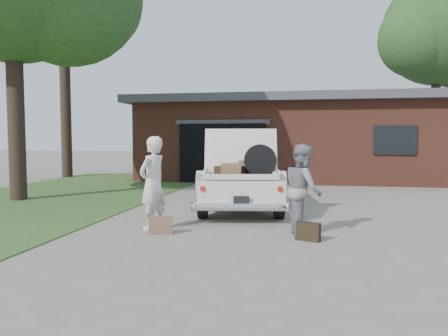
# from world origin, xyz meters

# --- Properties ---
(ground) EXTENTS (90.00, 90.00, 0.00)m
(ground) POSITION_xyz_m (0.00, 0.00, 0.00)
(ground) COLOR gray
(ground) RESTS_ON ground
(grass_strip) EXTENTS (6.00, 16.00, 0.02)m
(grass_strip) POSITION_xyz_m (-5.50, 3.00, 0.01)
(grass_strip) COLOR #2D4C1E
(grass_strip) RESTS_ON ground
(house) EXTENTS (12.80, 7.80, 3.30)m
(house) POSITION_xyz_m (0.98, 11.47, 1.67)
(house) COLOR brown
(house) RESTS_ON ground
(tree_right) EXTENTS (6.01, 5.22, 9.46)m
(tree_right) POSITION_xyz_m (7.74, 15.28, 6.55)
(tree_right) COLOR #38281E
(tree_right) RESTS_ON ground
(sedan) EXTENTS (2.53, 4.89, 1.88)m
(sedan) POSITION_xyz_m (-0.01, 2.73, 0.69)
(sedan) COLOR beige
(sedan) RESTS_ON ground
(woman_left) EXTENTS (0.60, 0.73, 1.72)m
(woman_left) POSITION_xyz_m (-1.20, -0.12, 0.86)
(woman_left) COLOR silver
(woman_left) RESTS_ON ground
(woman_right) EXTENTS (0.76, 0.89, 1.59)m
(woman_right) POSITION_xyz_m (1.53, -0.04, 0.79)
(woman_right) COLOR gray
(woman_right) RESTS_ON ground
(suitcase_left) EXTENTS (0.42, 0.23, 0.31)m
(suitcase_left) POSITION_xyz_m (-0.92, -0.51, 0.16)
(suitcase_left) COLOR brown
(suitcase_left) RESTS_ON ground
(suitcase_right) EXTENTS (0.42, 0.26, 0.31)m
(suitcase_right) POSITION_xyz_m (1.62, -0.52, 0.15)
(suitcase_right) COLOR black
(suitcase_right) RESTS_ON ground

